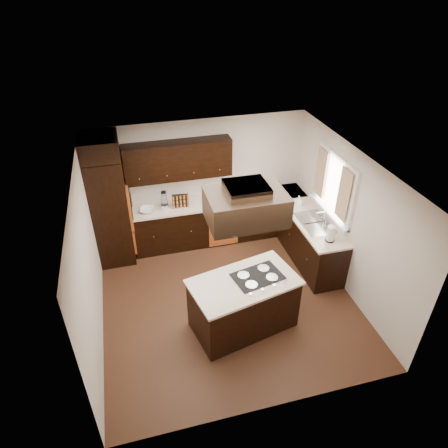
{
  "coord_description": "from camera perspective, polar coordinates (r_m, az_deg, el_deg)",
  "views": [
    {
      "loc": [
        -1.35,
        -4.89,
        4.91
      ],
      "look_at": [
        0.1,
        0.6,
        1.15
      ],
      "focal_mm": 32.0,
      "sensor_mm": 36.0,
      "label": 1
    }
  ],
  "objects": [
    {
      "name": "floor",
      "position": [
        7.07,
        0.46,
        -10.61
      ],
      "size": [
        4.2,
        4.2,
        0.02
      ],
      "primitive_type": "cube",
      "color": "brown",
      "rests_on": "ground"
    },
    {
      "name": "ceiling",
      "position": [
        5.61,
        0.58,
        8.18
      ],
      "size": [
        4.2,
        4.2,
        0.02
      ],
      "primitive_type": "cube",
      "color": "silver",
      "rests_on": "ground"
    },
    {
      "name": "wall_back",
      "position": [
        8.02,
        -3.47,
        6.27
      ],
      "size": [
        4.2,
        0.02,
        2.5
      ],
      "primitive_type": "cube",
      "color": "beige",
      "rests_on": "ground"
    },
    {
      "name": "wall_front",
      "position": [
        4.79,
        7.44,
        -16.72
      ],
      "size": [
        4.2,
        0.02,
        2.5
      ],
      "primitive_type": "cube",
      "color": "beige",
      "rests_on": "ground"
    },
    {
      "name": "wall_left",
      "position": [
        6.16,
        -18.87,
        -5.11
      ],
      "size": [
        0.02,
        4.2,
        2.5
      ],
      "primitive_type": "cube",
      "color": "beige",
      "rests_on": "ground"
    },
    {
      "name": "wall_right",
      "position": [
        7.02,
        17.37,
        0.38
      ],
      "size": [
        0.02,
        4.2,
        2.5
      ],
      "primitive_type": "cube",
      "color": "beige",
      "rests_on": "ground"
    },
    {
      "name": "oven_column",
      "position": [
        7.65,
        -15.9,
        1.88
      ],
      "size": [
        0.65,
        0.75,
        2.12
      ],
      "primitive_type": "cube",
      "color": "black",
      "rests_on": "floor"
    },
    {
      "name": "wall_oven_face",
      "position": [
        7.61,
        -13.36,
        2.64
      ],
      "size": [
        0.05,
        0.62,
        0.78
      ],
      "primitive_type": "cube",
      "color": "#C85E29",
      "rests_on": "oven_column"
    },
    {
      "name": "base_cabinets_back",
      "position": [
        8.17,
        -2.59,
        0.28
      ],
      "size": [
        2.93,
        0.6,
        0.88
      ],
      "primitive_type": "cube",
      "color": "black",
      "rests_on": "floor"
    },
    {
      "name": "base_cabinets_right",
      "position": [
        7.97,
        11.35,
        -1.38
      ],
      "size": [
        0.6,
        2.4,
        0.88
      ],
      "primitive_type": "cube",
      "color": "black",
      "rests_on": "floor"
    },
    {
      "name": "countertop_back",
      "position": [
        7.91,
        -2.65,
        3.01
      ],
      "size": [
        2.93,
        0.63,
        0.04
      ],
      "primitive_type": "cube",
      "color": "beige",
      "rests_on": "base_cabinets_back"
    },
    {
      "name": "countertop_right",
      "position": [
        7.71,
        11.62,
        1.41
      ],
      "size": [
        0.63,
        2.4,
        0.04
      ],
      "primitive_type": "cube",
      "color": "beige",
      "rests_on": "base_cabinets_right"
    },
    {
      "name": "upper_cabinets",
      "position": [
        7.55,
        -6.56,
        9.04
      ],
      "size": [
        2.0,
        0.34,
        0.72
      ],
      "primitive_type": "cube",
      "color": "black",
      "rests_on": "wall_back"
    },
    {
      "name": "dishwasher_front",
      "position": [
        8.01,
        -0.07,
        -0.81
      ],
      "size": [
        0.6,
        0.05,
        0.72
      ],
      "primitive_type": "cube",
      "color": "#C85E29",
      "rests_on": "floor"
    },
    {
      "name": "window_frame",
      "position": [
        7.21,
        15.5,
        5.32
      ],
      "size": [
        0.06,
        1.32,
        1.12
      ],
      "primitive_type": "cube",
      "color": "white",
      "rests_on": "wall_right"
    },
    {
      "name": "window_pane",
      "position": [
        7.22,
        15.7,
        5.34
      ],
      "size": [
        0.0,
        1.2,
        1.0
      ],
      "primitive_type": "cube",
      "color": "white",
      "rests_on": "wall_right"
    },
    {
      "name": "curtain_left",
      "position": [
        6.84,
        16.75,
        3.99
      ],
      "size": [
        0.02,
        0.34,
        0.9
      ],
      "primitive_type": "cube",
      "color": "beige",
      "rests_on": "wall_right"
    },
    {
      "name": "curtain_right",
      "position": [
        7.48,
        13.66,
        7.11
      ],
      "size": [
        0.02,
        0.34,
        0.9
      ],
      "primitive_type": "cube",
      "color": "beige",
      "rests_on": "wall_right"
    },
    {
      "name": "sink_rim",
      "position": [
        7.44,
        12.86,
        0.19
      ],
      "size": [
        0.52,
        0.84,
        0.01
      ],
      "primitive_type": "cube",
      "color": "silver",
      "rests_on": "countertop_right"
    },
    {
      "name": "island",
      "position": [
        6.34,
        2.78,
        -11.43
      ],
      "size": [
        1.69,
        1.16,
        0.88
      ],
      "primitive_type": "cube",
      "rotation": [
        0.0,
        0.0,
        0.22
      ],
      "color": "black",
      "rests_on": "floor"
    },
    {
      "name": "island_top",
      "position": [
        6.02,
        2.89,
        -8.33
      ],
      "size": [
        1.76,
        1.23,
        0.04
      ],
      "primitive_type": "cube",
      "rotation": [
        0.0,
        0.0,
        0.22
      ],
      "color": "beige",
      "rests_on": "island"
    },
    {
      "name": "cooktop",
      "position": [
        6.1,
        4.83,
        -7.45
      ],
      "size": [
        0.82,
        0.63,
        0.01
      ],
      "primitive_type": "cube",
      "rotation": [
        0.0,
        0.0,
        0.22
      ],
      "color": "black",
      "rests_on": "island_top"
    },
    {
      "name": "range_hood",
      "position": [
        5.34,
        3.15,
        2.44
      ],
      "size": [
        1.05,
        0.72,
        0.42
      ],
      "primitive_type": "cube",
      "color": "black",
      "rests_on": "ceiling"
    },
    {
      "name": "hood_duct",
      "position": [
        5.2,
        3.24,
        5.04
      ],
      "size": [
        0.55,
        0.5,
        0.13
      ],
      "primitive_type": "cube",
      "color": "black",
      "rests_on": "ceiling"
    },
    {
      "name": "blender_base",
      "position": [
        7.72,
        -8.44,
        2.42
      ],
      "size": [
        0.15,
        0.15,
        0.1
      ],
      "primitive_type": "cylinder",
      "color": "silver",
      "rests_on": "countertop_back"
    },
    {
      "name": "blender_pitcher",
      "position": [
        7.63,
        -8.55,
        3.58
      ],
      "size": [
        0.13,
        0.13,
        0.26
      ],
      "primitive_type": "cone",
      "color": "silver",
      "rests_on": "blender_base"
    },
    {
      "name": "spice_rack",
      "position": [
        7.73,
        -6.26,
        3.32
      ],
      "size": [
        0.32,
        0.12,
        0.26
      ],
      "primitive_type": "cube",
      "rotation": [
        0.0,
        0.0,
        -0.13
      ],
      "color": "black",
      "rests_on": "countertop_back"
    },
    {
      "name": "mixing_bowl",
      "position": [
        7.7,
        -10.83,
        1.96
      ],
      "size": [
        0.34,
        0.34,
        0.07
      ],
      "primitive_type": "imported",
      "rotation": [
        0.0,
        0.0,
        -0.19
      ],
      "color": "white",
      "rests_on": "countertop_back"
    },
    {
      "name": "soap_bottle",
      "position": [
        7.85,
        10.59,
        3.25
      ],
      "size": [
        0.1,
        0.1,
        0.22
      ],
      "primitive_type": "imported",
      "rotation": [
        0.0,
        0.0,
        0.0
      ],
      "color": "white",
      "rests_on": "countertop_right"
    },
    {
      "name": "paper_towel",
      "position": [
        6.96,
        15.01,
        -1.35
      ],
      "size": [
        0.16,
        0.16,
        0.29
      ],
      "primitive_type": "cylinder",
      "rotation": [
        0.0,
        0.0,
        -0.25
      ],
      "color": "white",
      "rests_on": "countertop_right"
    }
  ]
}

